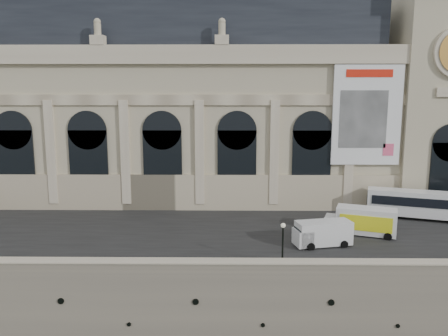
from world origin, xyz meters
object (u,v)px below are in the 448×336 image
(lamp_right, at_px, (283,246))
(van_c, at_px, (320,234))
(bus_right, at_px, (418,204))
(box_truck, at_px, (362,221))

(lamp_right, bearing_deg, van_c, 52.39)
(bus_right, height_order, lamp_right, lamp_right)
(bus_right, height_order, van_c, bus_right)
(van_c, bearing_deg, bus_right, 34.94)
(box_truck, bearing_deg, lamp_right, -135.64)
(box_truck, height_order, lamp_right, lamp_right)
(lamp_right, bearing_deg, box_truck, 44.36)
(bus_right, bearing_deg, lamp_right, -139.82)
(bus_right, height_order, box_truck, bus_right)
(box_truck, xyz_separation_m, lamp_right, (-10.19, -9.97, 0.58))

